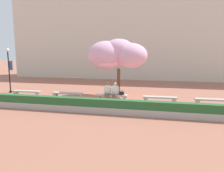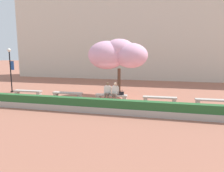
{
  "view_description": "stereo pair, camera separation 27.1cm",
  "coord_description": "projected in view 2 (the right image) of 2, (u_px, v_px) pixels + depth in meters",
  "views": [
    {
      "loc": [
        3.19,
        -14.26,
        3.44
      ],
      "look_at": [
        0.0,
        0.2,
        1.0
      ],
      "focal_mm": 35.0,
      "sensor_mm": 36.0,
      "label": 1
    },
    {
      "loc": [
        3.45,
        -14.2,
        3.44
      ],
      "look_at": [
        0.0,
        0.2,
        1.0
      ],
      "focal_mm": 35.0,
      "sensor_mm": 36.0,
      "label": 2
    }
  ],
  "objects": [
    {
      "name": "stone_bench_west_end",
      "position": [
        28.0,
        92.0,
        16.41
      ],
      "size": [
        2.18,
        0.48,
        0.45
      ],
      "color": "#ADA89E",
      "rests_on": "ground"
    },
    {
      "name": "planter_hedge_foreground",
      "position": [
        99.0,
        106.0,
        12.05
      ],
      "size": [
        18.58,
        0.5,
        0.8
      ],
      "color": "#ADA89E",
      "rests_on": "ground"
    },
    {
      "name": "cherry_tree_main",
      "position": [
        117.0,
        54.0,
        16.25
      ],
      "size": [
        4.47,
        2.75,
        4.27
      ],
      "color": "#513828",
      "rests_on": "ground"
    },
    {
      "name": "stone_bench_center",
      "position": [
        111.0,
        96.0,
        14.92
      ],
      "size": [
        2.18,
        0.48,
        0.45
      ],
      "color": "#ADA89E",
      "rests_on": "ground"
    },
    {
      "name": "stone_bench_east_end",
      "position": [
        213.0,
        101.0,
        13.43
      ],
      "size": [
        2.18,
        0.48,
        0.45
      ],
      "color": "#ADA89E",
      "rests_on": "ground"
    },
    {
      "name": "stone_bench_near_east",
      "position": [
        160.0,
        99.0,
        14.18
      ],
      "size": [
        2.18,
        0.48,
        0.45
      ],
      "color": "#ADA89E",
      "rests_on": "ground"
    },
    {
      "name": "person_seated_left",
      "position": [
        107.0,
        91.0,
        14.87
      ],
      "size": [
        0.51,
        0.7,
        1.29
      ],
      "color": "black",
      "rests_on": "ground"
    },
    {
      "name": "ground_plane",
      "position": [
        111.0,
        101.0,
        14.97
      ],
      "size": [
        100.0,
        100.0,
        0.0
      ],
      "primitive_type": "plane",
      "color": "#9E604C"
    },
    {
      "name": "person_seated_right",
      "position": [
        115.0,
        91.0,
        14.75
      ],
      "size": [
        0.51,
        0.69,
        1.29
      ],
      "color": "black",
      "rests_on": "ground"
    },
    {
      "name": "lamp_post_with_banner",
      "position": [
        10.0,
        66.0,
        17.67
      ],
      "size": [
        0.54,
        0.28,
        3.58
      ],
      "color": "black",
      "rests_on": "ground"
    },
    {
      "name": "building_facade",
      "position": [
        136.0,
        35.0,
        26.46
      ],
      "size": [
        30.26,
        4.0,
        10.55
      ],
      "primitive_type": "cube",
      "color": "beige",
      "rests_on": "ground"
    },
    {
      "name": "handbag",
      "position": [
        122.0,
        93.0,
        14.7
      ],
      "size": [
        0.3,
        0.15,
        0.34
      ],
      "color": "black",
      "rests_on": "stone_bench_center"
    },
    {
      "name": "stone_bench_near_west",
      "position": [
        68.0,
        94.0,
        15.67
      ],
      "size": [
        2.18,
        0.48,
        0.45
      ],
      "color": "#ADA89E",
      "rests_on": "ground"
    }
  ]
}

